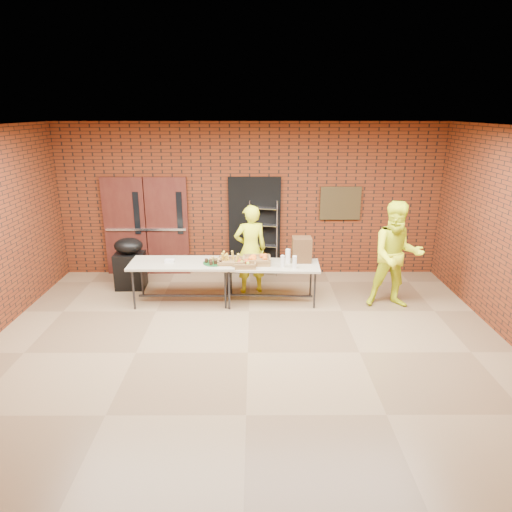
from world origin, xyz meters
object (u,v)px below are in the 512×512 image
at_px(wire_rack, 263,239).
at_px(table_right, 270,267).
at_px(coffee_dispenser, 302,250).
at_px(covered_grill, 130,263).
at_px(table_left, 183,266).
at_px(volunteer_woman, 250,249).
at_px(volunteer_man, 396,255).

xyz_separation_m(wire_rack, table_right, (0.09, -1.44, -0.13)).
distance_m(coffee_dispenser, covered_grill, 3.42).
distance_m(table_left, coffee_dispenser, 2.19).
distance_m(table_left, volunteer_woman, 1.34).
bearing_deg(volunteer_man, coffee_dispenser, 171.43).
xyz_separation_m(wire_rack, table_left, (-1.48, -1.46, -0.08)).
relative_size(covered_grill, volunteer_woman, 0.60).
bearing_deg(volunteer_woman, volunteer_man, 151.83).
xyz_separation_m(table_left, volunteer_man, (3.81, -0.17, 0.24)).
xyz_separation_m(wire_rack, coffee_dispenser, (0.68, -1.27, 0.16)).
bearing_deg(wire_rack, volunteer_woman, -90.95).
xyz_separation_m(table_right, volunteer_man, (2.23, -0.19, 0.29)).
bearing_deg(wire_rack, table_right, -71.54).
relative_size(table_left, table_right, 1.05).
bearing_deg(volunteer_woman, covered_grill, -18.33).
bearing_deg(wire_rack, covered_grill, -150.11).
distance_m(table_right, covered_grill, 2.85).
distance_m(coffee_dispenser, volunteer_woman, 1.01).
relative_size(table_right, volunteer_man, 0.95).
distance_m(coffee_dispenser, volunteer_man, 1.68).
height_order(wire_rack, covered_grill, wire_rack).
relative_size(table_left, coffee_dispenser, 4.19).
relative_size(wire_rack, table_left, 0.84).
bearing_deg(table_left, covered_grill, 148.02).
relative_size(table_left, volunteer_woman, 1.11).
distance_m(table_right, coffee_dispenser, 0.68).
height_order(wire_rack, coffee_dispenser, wire_rack).
relative_size(covered_grill, volunteer_man, 0.54).
bearing_deg(volunteer_man, wire_rack, 148.57).
bearing_deg(volunteer_woman, table_left, 10.03).
bearing_deg(wire_rack, table_left, -120.74).
relative_size(wire_rack, table_right, 0.88).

